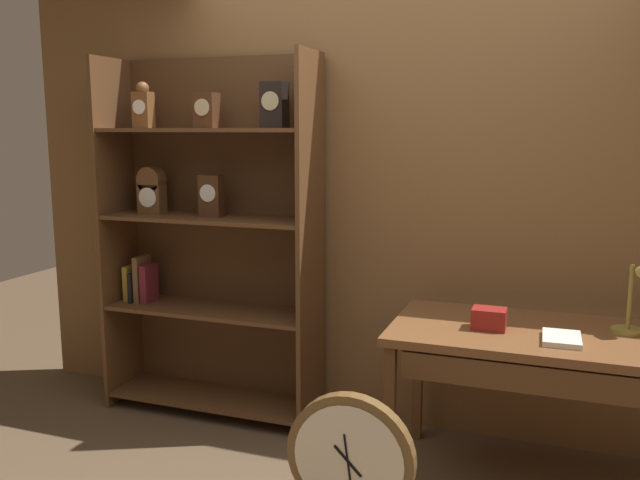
{
  "coord_description": "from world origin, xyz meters",
  "views": [
    {
      "loc": [
        0.83,
        -2.28,
        1.68
      ],
      "look_at": [
        -0.22,
        0.59,
        1.17
      ],
      "focal_mm": 37.19,
      "sensor_mm": 36.0,
      "label": 1
    }
  ],
  "objects_px": {
    "open_repair_manual": "(562,339)",
    "round_clock_large": "(350,460)",
    "workbench": "(553,351)",
    "desk_lamp": "(639,294)",
    "toolbox_small": "(489,319)",
    "bookshelf": "(209,238)"
  },
  "relations": [
    {
      "from": "workbench",
      "to": "desk_lamp",
      "type": "height_order",
      "value": "desk_lamp"
    },
    {
      "from": "bookshelf",
      "to": "workbench",
      "type": "relative_size",
      "value": 1.43
    },
    {
      "from": "open_repair_manual",
      "to": "round_clock_large",
      "type": "height_order",
      "value": "open_repair_manual"
    },
    {
      "from": "round_clock_large",
      "to": "open_repair_manual",
      "type": "bearing_deg",
      "value": 30.44
    },
    {
      "from": "desk_lamp",
      "to": "round_clock_large",
      "type": "height_order",
      "value": "desk_lamp"
    },
    {
      "from": "toolbox_small",
      "to": "workbench",
      "type": "bearing_deg",
      "value": 4.76
    },
    {
      "from": "workbench",
      "to": "open_repair_manual",
      "type": "distance_m",
      "value": 0.14
    },
    {
      "from": "desk_lamp",
      "to": "open_repair_manual",
      "type": "height_order",
      "value": "desk_lamp"
    },
    {
      "from": "workbench",
      "to": "bookshelf",
      "type": "bearing_deg",
      "value": 170.72
    },
    {
      "from": "desk_lamp",
      "to": "open_repair_manual",
      "type": "relative_size",
      "value": 1.69
    },
    {
      "from": "bookshelf",
      "to": "round_clock_large",
      "type": "bearing_deg",
      "value": -37.78
    },
    {
      "from": "open_repair_manual",
      "to": "round_clock_large",
      "type": "distance_m",
      "value": 1.06
    },
    {
      "from": "toolbox_small",
      "to": "open_repair_manual",
      "type": "distance_m",
      "value": 0.33
    },
    {
      "from": "workbench",
      "to": "desk_lamp",
      "type": "relative_size",
      "value": 3.95
    },
    {
      "from": "workbench",
      "to": "round_clock_large",
      "type": "bearing_deg",
      "value": -143.38
    },
    {
      "from": "toolbox_small",
      "to": "open_repair_manual",
      "type": "relative_size",
      "value": 0.7
    },
    {
      "from": "open_repair_manual",
      "to": "workbench",
      "type": "bearing_deg",
      "value": 105.4
    },
    {
      "from": "desk_lamp",
      "to": "toolbox_small",
      "type": "height_order",
      "value": "desk_lamp"
    },
    {
      "from": "bookshelf",
      "to": "toolbox_small",
      "type": "xyz_separation_m",
      "value": [
        1.65,
        -0.34,
        -0.23
      ]
    },
    {
      "from": "bookshelf",
      "to": "toolbox_small",
      "type": "height_order",
      "value": "bookshelf"
    },
    {
      "from": "workbench",
      "to": "desk_lamp",
      "type": "bearing_deg",
      "value": 16.51
    },
    {
      "from": "toolbox_small",
      "to": "round_clock_large",
      "type": "bearing_deg",
      "value": -131.57
    }
  ]
}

